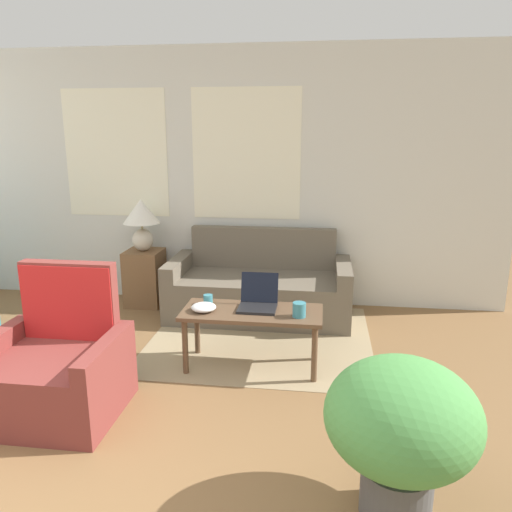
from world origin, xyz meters
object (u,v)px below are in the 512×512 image
cup_yellow (208,299)px  tv_remote (301,307)px  laptop (258,300)px  couch (260,289)px  table_lamp (142,218)px  coffee_table (252,318)px  snack_bowl (204,307)px  potted_plant (401,424)px  cup_navy (299,310)px  armchair (57,371)px

cup_yellow → tv_remote: cup_yellow is taller
laptop → cup_yellow: bearing=176.9°
couch → tv_remote: (0.45, -1.03, 0.21)m
table_lamp → cup_yellow: 1.57m
coffee_table → snack_bowl: (-0.36, -0.06, 0.09)m
table_lamp → potted_plant: size_ratio=0.68×
couch → cup_yellow: bearing=-104.9°
laptop → snack_bowl: laptop is taller
cup_navy → tv_remote: 0.20m
armchair → snack_bowl: 1.10m
couch → laptop: couch is taller
coffee_table → tv_remote: bearing=16.8°
cup_navy → table_lamp: bearing=140.9°
armchair → snack_bowl: bearing=41.1°
couch → cup_navy: bearing=-70.1°
cup_yellow → snack_bowl: (0.00, -0.16, -0.01)m
snack_bowl → laptop: bearing=18.8°
cup_yellow → snack_bowl: bearing=-89.2°
laptop → couch: bearing=96.5°
armchair → couch: bearing=60.3°
armchair → laptop: 1.49m
cup_yellow → tv_remote: size_ratio=0.48×
cup_navy → couch: bearing=109.9°
couch → potted_plant: bearing=-69.2°
table_lamp → coffee_table: 1.90m
table_lamp → tv_remote: (1.68, -1.17, -0.45)m
cup_navy → cup_yellow: bearing=165.9°
armchair → cup_navy: (1.53, 0.68, 0.25)m
coffee_table → snack_bowl: 0.38m
laptop → cup_yellow: laptop is taller
laptop → table_lamp: bearing=138.4°
coffee_table → cup_navy: size_ratio=9.80×
cup_yellow → potted_plant: bearing=-50.6°
armchair → coffee_table: armchair is taller
table_lamp → cup_yellow: bearing=-51.0°
table_lamp → snack_bowl: bearing=-54.4°
coffee_table → laptop: 0.14m
cup_navy → potted_plant: bearing=-68.4°
snack_bowl → coffee_table: bearing=8.9°
cup_navy → coffee_table: bearing=167.2°
armchair → coffee_table: (1.17, 0.77, 0.13)m
table_lamp → laptop: bearing=-41.6°
potted_plant → armchair: bearing=162.2°
tv_remote → coffee_table: bearing=-163.2°
coffee_table → cup_navy: cup_navy is taller
cup_yellow → potted_plant: 1.98m
potted_plant → couch: bearing=110.8°
table_lamp → cup_yellow: size_ratio=7.08×
couch → tv_remote: couch is taller
armchair → coffee_table: size_ratio=0.88×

